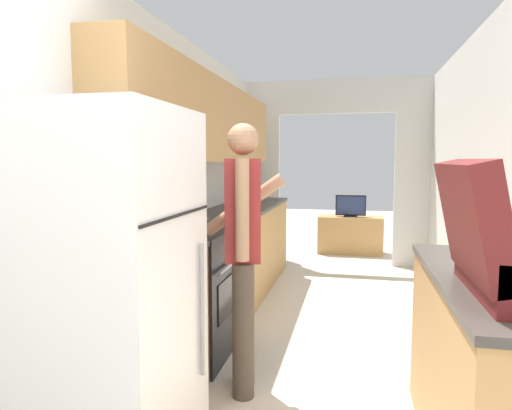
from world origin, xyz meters
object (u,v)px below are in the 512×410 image
Objects in this scene: television at (351,206)px; book_stack at (500,257)px; range_oven at (187,292)px; person at (243,250)px; knife at (203,219)px; tv_cabinet at (350,235)px; refrigerator at (102,293)px.

book_stack is at bearing -81.06° from television.
range_oven reaches higher than television.
person is 1.15m from knife.
range_oven is 3.40× the size of book_stack.
person is 1.70× the size of tv_cabinet.
range_oven is at bearing -99.33° from knife.
person reaches higher than knife.
range_oven is 4.12m from television.
refrigerator reaches higher than book_stack.
knife is at bearing 94.33° from refrigerator.
refrigerator is at bearing -86.84° from range_oven.
knife reaches higher than television.
book_stack is at bearing 15.56° from refrigerator.
person is at bearing -97.75° from television.
knife is (-0.60, 0.98, 0.05)m from person.
book_stack is at bearing -81.14° from tv_cabinet.
range_oven is at bearing 93.16° from refrigerator.
television reaches higher than tv_cabinet.
book_stack is 4.84m from tv_cabinet.
knife is at bearing -109.15° from tv_cabinet.
book_stack is at bearing -21.54° from range_oven.
television is at bearing 54.43° from knife.
refrigerator is at bearing -101.86° from knife.
refrigerator is 5.56× the size of knife.
knife is at bearing -109.38° from television.
book_stack is at bearing -50.18° from knife.
tv_cabinet is at bearing 78.59° from refrigerator.
book_stack is 0.32× the size of tv_cabinet.
knife is at bearing 146.01° from book_stack.
person is at bearing -74.90° from knife.
knife is at bearing 96.86° from range_oven.
television is at bearing -90.00° from tv_cabinet.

